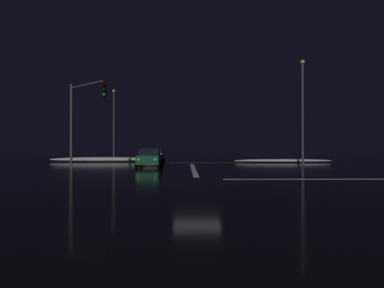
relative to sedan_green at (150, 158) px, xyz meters
The scene contains 12 objects.
ground 12.11m from the sedan_green, 72.42° to the right, with size 120.00×120.00×0.10m, color black.
stop_line_north 4.37m from the sedan_green, 31.95° to the right, with size 0.35×15.92×0.01m.
centre_line_ns 10.04m from the sedan_green, 68.63° to the left, with size 22.00×0.15×0.01m.
crosswalk_bar_east 17.38m from the sedan_green, 41.56° to the right, with size 15.92×0.40×0.01m.
snow_bank_left_curb 12.83m from the sedan_green, 119.92° to the left, with size 11.96×1.50×0.56m.
snow_bank_right_curb 16.60m from the sedan_green, 34.39° to the left, with size 10.76×1.50×0.39m.
sedan_green is the anchor object (origin of this frame).
sedan_gray 6.41m from the sedan_green, 94.73° to the left, with size 2.02×4.33×1.57m.
sedan_silver 12.28m from the sedan_green, 92.56° to the left, with size 2.02×4.33×1.57m.
traffic_signal_nw 6.83m from the sedan_green, 145.64° to the right, with size 3.50×3.50×6.68m.
streetlamp_right_near 15.17m from the sedan_green, 13.37° to the left, with size 0.44×0.44×9.89m.
streetlamp_left_far 20.97m from the sedan_green, 109.10° to the left, with size 0.44×0.44×9.48m.
Camera 1 is at (-0.60, -20.15, 1.77)m, focal length 35.23 mm.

